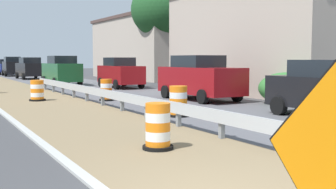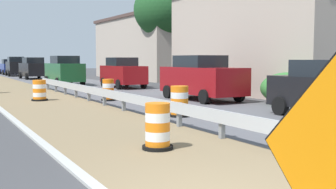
{
  "view_description": "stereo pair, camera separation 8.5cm",
  "coord_description": "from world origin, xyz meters",
  "views": [
    {
      "loc": [
        -3.36,
        -4.47,
        1.95
      ],
      "look_at": [
        1.3,
        3.86,
        1.13
      ],
      "focal_mm": 44.6,
      "sensor_mm": 36.0,
      "label": 1
    },
    {
      "loc": [
        -3.29,
        -4.51,
        1.95
      ],
      "look_at": [
        1.3,
        3.86,
        1.13
      ],
      "focal_mm": 44.6,
      "sensor_mm": 36.0,
      "label": 2
    }
  ],
  "objects": [
    {
      "name": "roadside_shop_far",
      "position": [
        15.56,
        33.21,
        3.1
      ],
      "size": [
        6.86,
        15.6,
        6.18
      ],
      "color": "#AD9E8E",
      "rests_on": "ground"
    },
    {
      "name": "traffic_barrel_nearest",
      "position": [
        0.79,
        3.39,
        0.45
      ],
      "size": [
        0.67,
        0.67,
        1.0
      ],
      "color": "orange",
      "rests_on": "ground"
    },
    {
      "name": "car_trailing_near_lane",
      "position": [
        7.61,
        12.06,
        1.06
      ],
      "size": [
        2.23,
        4.81,
        2.11
      ],
      "rotation": [
        0.0,
        0.0,
        -1.55
      ],
      "color": "maroon",
      "rests_on": "ground"
    },
    {
      "name": "car_distant_b",
      "position": [
        4.89,
        26.51,
        1.09
      ],
      "size": [
        2.06,
        4.75,
        2.18
      ],
      "rotation": [
        0.0,
        0.0,
        1.58
      ],
      "color": "#195128",
      "rests_on": "ground"
    },
    {
      "name": "car_lead_far_lane",
      "position": [
        4.41,
        45.84,
        1.1
      ],
      "size": [
        2.09,
        4.32,
        2.2
      ],
      "rotation": [
        0.0,
        0.0,
        1.54
      ],
      "color": "black",
      "rests_on": "ground"
    },
    {
      "name": "traffic_barrel_close",
      "position": [
        3.8,
        7.61,
        0.47
      ],
      "size": [
        0.75,
        0.75,
        1.04
      ],
      "color": "orange",
      "rests_on": "ground"
    },
    {
      "name": "roadside_shop_near",
      "position": [
        14.03,
        13.82,
        3.1
      ],
      "size": [
        7.68,
        12.51,
        6.18
      ],
      "color": "#AD9E8E",
      "rests_on": "ground"
    },
    {
      "name": "car_trailing_far_lane",
      "position": [
        4.54,
        51.12,
        0.96
      ],
      "size": [
        2.17,
        4.04,
        1.92
      ],
      "rotation": [
        0.0,
        0.0,
        1.57
      ],
      "color": "navy",
      "rests_on": "ground"
    },
    {
      "name": "traffic_barrel_far",
      "position": [
        0.77,
        15.37,
        0.43
      ],
      "size": [
        0.75,
        0.75,
        0.97
      ],
      "color": "orange",
      "rests_on": "ground"
    },
    {
      "name": "traffic_barrel_mid",
      "position": [
        3.6,
        13.85,
        0.45
      ],
      "size": [
        0.66,
        0.66,
        1.01
      ],
      "color": "orange",
      "rests_on": "ground"
    },
    {
      "name": "car_lead_near_lane",
      "position": [
        4.74,
        37.58,
        1.05
      ],
      "size": [
        2.18,
        4.35,
        2.09
      ],
      "rotation": [
        0.0,
        0.0,
        1.61
      ],
      "color": "black",
      "rests_on": "ground"
    },
    {
      "name": "bush_roadside",
      "position": [
        9.8,
        8.64,
        0.69
      ],
      "size": [
        2.36,
        2.36,
        1.37
      ],
      "primitive_type": "ellipsoid",
      "color": "#337533",
      "rests_on": "ground"
    },
    {
      "name": "guardrail_median",
      "position": [
        2.65,
        2.67,
        0.52
      ],
      "size": [
        0.18,
        41.37,
        0.71
      ],
      "color": "#ADB2B7",
      "rests_on": "ground"
    },
    {
      "name": "tree_roadside",
      "position": [
        13.78,
        27.15,
        6.09
      ],
      "size": [
        5.34,
        5.34,
        8.51
      ],
      "color": "#4C3D2D",
      "rests_on": "ground"
    },
    {
      "name": "utility_pole_near",
      "position": [
        11.17,
        8.93,
        3.95
      ],
      "size": [
        0.24,
        1.8,
        7.6
      ],
      "color": "brown",
      "rests_on": "ground"
    },
    {
      "name": "car_mid_far_lane",
      "position": [
        7.62,
        21.77,
        1.02
      ],
      "size": [
        2.02,
        4.5,
        2.04
      ],
      "rotation": [
        0.0,
        0.0,
        -1.59
      ],
      "color": "maroon",
      "rests_on": "ground"
    },
    {
      "name": "car_distant_a",
      "position": [
        7.98,
        4.89,
        0.96
      ],
      "size": [
        2.13,
        4.13,
        1.92
      ],
      "rotation": [
        0.0,
        0.0,
        -1.56
      ],
      "color": "black",
      "rests_on": "ground"
    }
  ]
}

